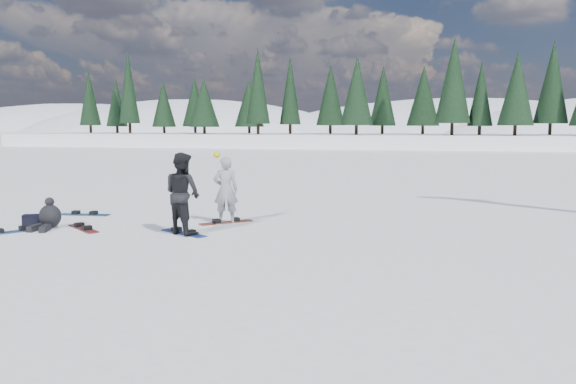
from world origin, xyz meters
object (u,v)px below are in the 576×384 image
object	(u,v)px
seated_rider	(49,217)
snowboard_loose_a	(12,232)
gear_bag	(32,220)
snowboarder_man	(182,193)
snowboarder_woman	(226,190)
snowboard_loose_b	(83,229)
snowboard_loose_c	(85,215)

from	to	relation	value
seated_rider	snowboard_loose_a	size ratio (longest dim) A/B	0.67
seated_rider	gear_bag	size ratio (longest dim) A/B	2.24
seated_rider	snowboard_loose_a	bearing A→B (deg)	-139.95
snowboarder_man	snowboarder_woman	bearing A→B (deg)	-81.55
gear_bag	seated_rider	bearing A→B (deg)	-19.81
snowboard_loose_a	snowboarder_woman	bearing A→B (deg)	-25.40
snowboarder_man	snowboard_loose_a	distance (m)	4.46
snowboarder_woman	snowboard_loose_a	bearing A→B (deg)	8.75
snowboarder_man	snowboard_loose_a	xyz separation A→B (m)	(-4.27, -0.79, -1.00)
seated_rider	snowboarder_woman	bearing A→B (deg)	11.16
snowboarder_woman	snowboarder_man	bearing A→B (deg)	53.55
snowboarder_woman	snowboard_loose_a	world-z (taller)	snowboarder_woman
snowboarder_man	snowboard_loose_b	xyz separation A→B (m)	(-2.78, 0.00, -1.00)
seated_rider	snowboard_loose_b	bearing A→B (deg)	-6.18
snowboard_loose_c	gear_bag	bearing A→B (deg)	-106.54
gear_bag	snowboarder_woman	bearing A→B (deg)	16.93
snowboarder_woman	snowboard_loose_c	bearing A→B (deg)	-22.95
snowboarder_man	snowboard_loose_b	world-z (taller)	snowboarder_man
snowboarder_woman	gear_bag	xyz separation A→B (m)	(-4.95, -1.51, -0.77)
snowboarder_man	snowboard_loose_c	distance (m)	4.62
gear_bag	snowboard_loose_b	bearing A→B (deg)	-5.93
gear_bag	snowboard_loose_b	distance (m)	1.64
snowboard_loose_b	snowboarder_woman	bearing A→B (deg)	64.70
gear_bag	snowboard_loose_b	xyz separation A→B (m)	(1.63, -0.17, -0.14)
gear_bag	snowboarder_man	bearing A→B (deg)	-2.25
snowboarder_woman	gear_bag	size ratio (longest dim) A/B	4.40
snowboarder_man	snowboard_loose_c	bearing A→B (deg)	-0.47
snowboarder_man	snowboard_loose_c	world-z (taller)	snowboarder_man
snowboarder_man	gear_bag	world-z (taller)	snowboarder_man
snowboard_loose_b	snowboard_loose_c	xyz separation A→B (m)	(-1.24, 2.04, 0.00)
snowboarder_man	snowboard_loose_a	world-z (taller)	snowboarder_man
seated_rider	snowboard_loose_c	size ratio (longest dim) A/B	0.67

